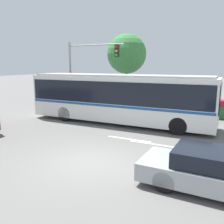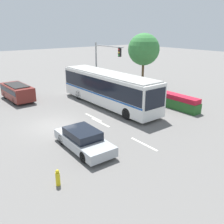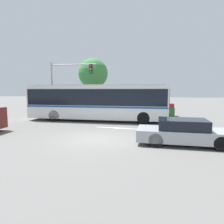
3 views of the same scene
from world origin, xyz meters
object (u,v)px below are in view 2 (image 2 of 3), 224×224
Objects in this scene: suv_left_lane at (17,91)px; fire_hydrant at (58,178)px; traffic_light_pole at (103,60)px; city_bus at (108,87)px; street_tree_left at (144,50)px; sedan_foreground at (83,140)px.

suv_left_lane is 5.68× the size of fire_hydrant.
city_bus is at bearing -30.42° from traffic_light_pole.
street_tree_left is 20.81m from fire_hydrant.
sedan_foreground is 14.51m from traffic_light_pole.
traffic_light_pole is at bearing 140.39° from sedan_foreground.
street_tree_left is (4.61, 13.59, 3.85)m from suv_left_lane.
city_bus reaches higher than suv_left_lane.
suv_left_lane reaches higher than fire_hydrant.
traffic_light_pole reaches higher than suv_left_lane.
sedan_foreground is at bearing -46.69° from city_bus.
city_bus is 8.14m from street_tree_left.
traffic_light_pole reaches higher than city_bus.
suv_left_lane is 14.86m from street_tree_left.
suv_left_lane is 0.86× the size of traffic_light_pole.
suv_left_lane is 9.84m from traffic_light_pole.
traffic_light_pole reaches higher than fire_hydrant.
city_bus is 2.61× the size of sedan_foreground.
street_tree_left is at bearing 68.76° from suv_left_lane.
fire_hydrant is (11.48, -16.78, -4.41)m from street_tree_left.
city_bus reaches higher than sedan_foreground.
city_bus is 13.24m from fire_hydrant.
fire_hydrant is (16.09, -3.19, -0.56)m from suv_left_lane.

